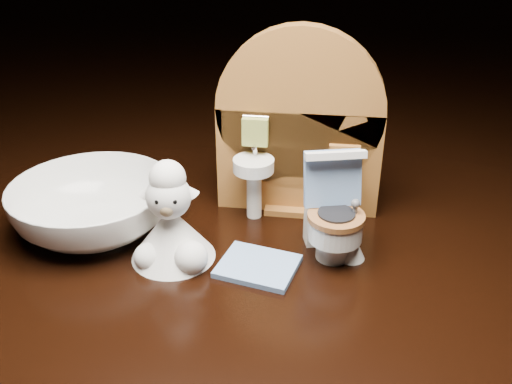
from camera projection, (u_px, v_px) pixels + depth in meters
backdrop_panel at (298, 135)px, 0.44m from camera, size 0.13×0.05×0.15m
toy_toilet at (332, 217)px, 0.41m from camera, size 0.05×0.05×0.08m
bath_mat at (258, 266)px, 0.40m from camera, size 0.06×0.05×0.00m
toilet_brush at (352, 243)px, 0.41m from camera, size 0.02×0.02×0.05m
plush_lamb at (171, 226)px, 0.40m from camera, size 0.06×0.06×0.08m
ceramic_bowl at (93, 207)px, 0.44m from camera, size 0.13×0.13×0.04m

